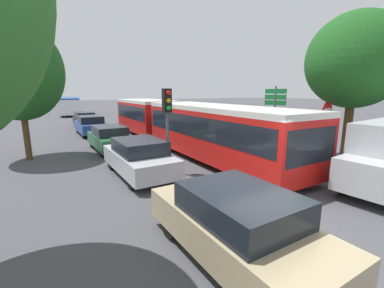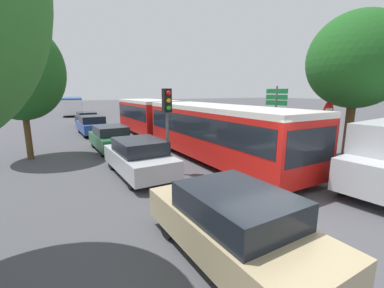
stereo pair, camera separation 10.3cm
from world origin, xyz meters
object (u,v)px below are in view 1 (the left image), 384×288
city_bus_rear (70,105)px  queued_car_green (110,138)px  tree_right_near (354,64)px  articulated_bus (180,121)px  direction_sign_post (275,104)px  traffic_light (167,112)px  queued_car_tan (236,225)px  no_entry_sign (326,123)px  queued_car_blue (91,125)px  tree_left_mid (16,74)px  queued_car_silver (139,157)px  queued_car_black (85,119)px

city_bus_rear → queued_car_green: 27.02m
queued_car_green → tree_right_near: bearing=-130.4°
articulated_bus → direction_sign_post: 5.82m
articulated_bus → traffic_light: 5.47m
queued_car_tan → tree_right_near: 10.80m
city_bus_rear → queued_car_tan: city_bus_rear is taller
no_entry_sign → direction_sign_post: bearing=168.9°
queued_car_blue → tree_left_mid: tree_left_mid is taller
tree_left_mid → tree_right_near: (13.60, -7.39, 0.45)m
queued_car_silver → direction_sign_post: 9.28m
traffic_light → tree_left_mid: (-5.15, 5.31, 1.59)m
city_bus_rear → tree_left_mid: tree_left_mid is taller
queued_car_tan → queued_car_blue: size_ratio=1.01×
city_bus_rear → queued_car_silver: city_bus_rear is taller
queued_car_tan → tree_left_mid: 12.14m
queued_car_green → no_entry_sign: 11.15m
direction_sign_post → articulated_bus: bearing=-38.9°
traffic_light → queued_car_blue: bearing=-176.0°
tree_right_near → no_entry_sign: bearing=171.8°
queued_car_green → queued_car_blue: size_ratio=0.96×
queued_car_black → tree_right_near: bearing=-155.6°
no_entry_sign → queued_car_black: bearing=-156.4°
direction_sign_post → tree_left_mid: tree_left_mid is taller
queued_car_black → tree_right_near: size_ratio=0.59×
queued_car_black → no_entry_sign: 20.63m
queued_car_black → traffic_light: (1.11, -16.99, 1.81)m
queued_car_green → no_entry_sign: (8.30, -7.36, 1.17)m
queued_car_green → traffic_light: bearing=-170.2°
queued_car_green → queued_car_black: 11.52m
no_entry_sign → tree_left_mid: 14.41m
no_entry_sign → direction_sign_post: (0.76, 3.87, 0.69)m
queued_car_tan → articulated_bus: bearing=-22.8°
queued_car_green → tree_left_mid: (-3.99, -0.16, 3.38)m
queued_car_silver → tree_right_near: (9.52, -2.49, 3.80)m
city_bus_rear → traffic_light: (1.21, -32.48, 1.11)m
articulated_bus → queued_car_tan: articulated_bus is taller
articulated_bus → tree_right_near: 9.25m
no_entry_sign → tree_right_near: bearing=81.8°
articulated_bus → queued_car_green: articulated_bus is taller
queued_car_black → queued_car_silver: bearing=177.9°
queued_car_tan → queued_car_silver: (-0.04, 6.02, -0.00)m
queued_car_black → queued_car_tan: bearing=178.0°
queued_car_green → no_entry_sign: size_ratio=1.45×
queued_car_tan → city_bus_rear: bearing=-2.0°
queued_car_blue → queued_car_black: (0.21, 5.24, -0.05)m
queued_car_silver → queued_car_blue: queued_car_silver is taller
queued_car_silver → tree_left_mid: size_ratio=0.66×
tree_left_mid → queued_car_blue: bearing=59.2°
city_bus_rear → traffic_light: 32.52m
city_bus_rear → tree_right_near: bearing=-159.5°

